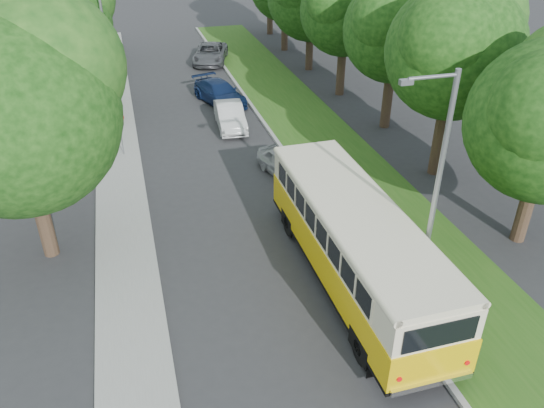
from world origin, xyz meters
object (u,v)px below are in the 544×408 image
object	(u,v)px
car_blue	(220,93)
lamppost_far	(107,57)
vintage_bus	(354,245)
car_silver	(286,164)
car_white	(230,116)
car_grey	(210,53)
lamppost_near	(433,193)

from	to	relation	value
car_blue	lamppost_far	bearing A→B (deg)	-175.61
vintage_bus	car_silver	bearing A→B (deg)	88.77
lamppost_far	vintage_bus	distance (m)	18.42
car_white	car_blue	bearing A→B (deg)	91.26
lamppost_far	car_blue	bearing A→B (deg)	21.02
lamppost_far	vintage_bus	bearing A→B (deg)	-65.85
car_blue	car_grey	world-z (taller)	car_grey
vintage_bus	car_silver	xyz separation A→B (m)	(0.15, 8.27, -0.95)
lamppost_near	car_white	world-z (taller)	lamppost_near
lamppost_far	car_blue	xyz separation A→B (m)	(6.50, 2.50, -3.42)
lamppost_near	car_silver	size ratio (longest dim) A/B	2.18
car_silver	car_grey	bearing A→B (deg)	75.38
lamppost_near	car_blue	world-z (taller)	lamppost_near
lamppost_far	car_white	world-z (taller)	lamppost_far
lamppost_near	car_white	size ratio (longest dim) A/B	1.89
lamppost_near	car_grey	distance (m)	30.64
lamppost_far	car_white	size ratio (longest dim) A/B	1.77
car_white	car_grey	distance (m)	13.64
lamppost_near	car_grey	bearing A→B (deg)	92.51
vintage_bus	lamppost_far	bearing A→B (deg)	113.93
lamppost_near	car_silver	world-z (taller)	lamppost_near
lamppost_far	car_silver	distance (m)	11.85
car_blue	car_silver	bearing A→B (deg)	-100.79
lamppost_near	car_white	xyz separation A→B (m)	(-2.60, 16.82, -3.67)
car_white	car_blue	distance (m)	4.19
car_white	car_blue	xyz separation A→B (m)	(0.19, 4.18, -0.00)
lamppost_near	car_silver	bearing A→B (deg)	97.28
vintage_bus	car_white	size ratio (longest dim) A/B	2.50
vintage_bus	car_white	bearing A→B (deg)	94.21
vintage_bus	car_grey	world-z (taller)	vintage_bus
lamppost_near	vintage_bus	bearing A→B (deg)	127.88
car_grey	car_white	bearing A→B (deg)	-78.52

